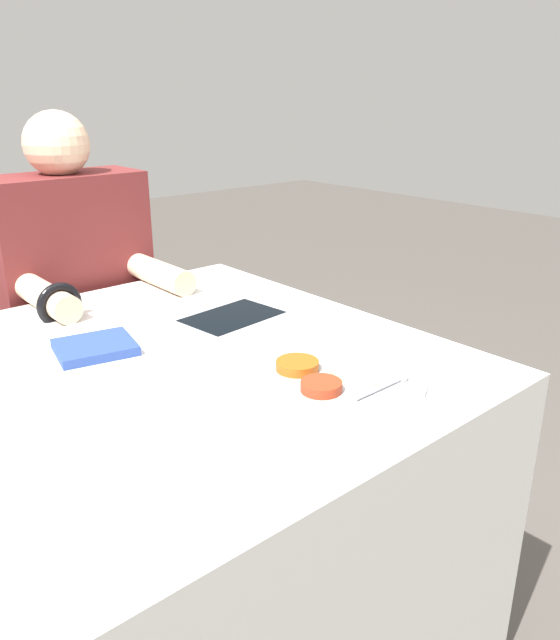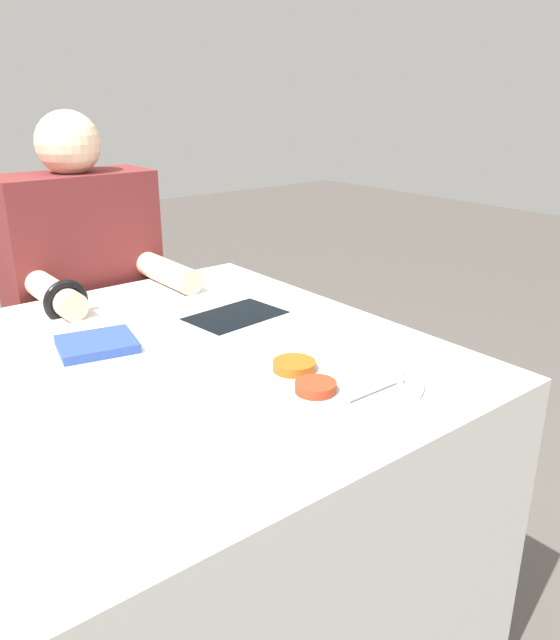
{
  "view_description": "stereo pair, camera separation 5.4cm",
  "coord_description": "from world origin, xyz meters",
  "px_view_note": "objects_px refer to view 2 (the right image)",
  "views": [
    {
      "loc": [
        -0.62,
        -1.02,
        1.28
      ],
      "look_at": [
        0.19,
        -0.09,
        0.83
      ],
      "focal_mm": 35.0,
      "sensor_mm": 36.0,
      "label": 1
    },
    {
      "loc": [
        -0.58,
        -1.05,
        1.28
      ],
      "look_at": [
        0.19,
        -0.09,
        0.83
      ],
      "focal_mm": 35.0,
      "sensor_mm": 36.0,
      "label": 2
    }
  ],
  "objects_px": {
    "thali_tray": "(335,377)",
    "tablet_device": "(236,317)",
    "person_diner": "(91,338)",
    "red_notebook": "(97,345)"
  },
  "relations": [
    {
      "from": "thali_tray",
      "to": "red_notebook",
      "type": "bearing_deg",
      "value": 123.35
    },
    {
      "from": "person_diner",
      "to": "thali_tray",
      "type": "bearing_deg",
      "value": -84.29
    },
    {
      "from": "red_notebook",
      "to": "person_diner",
      "type": "distance_m",
      "value": 0.6
    },
    {
      "from": "tablet_device",
      "to": "person_diner",
      "type": "distance_m",
      "value": 0.61
    },
    {
      "from": "red_notebook",
      "to": "tablet_device",
      "type": "relative_size",
      "value": 0.69
    },
    {
      "from": "thali_tray",
      "to": "red_notebook",
      "type": "height_order",
      "value": "thali_tray"
    },
    {
      "from": "thali_tray",
      "to": "person_diner",
      "type": "height_order",
      "value": "person_diner"
    },
    {
      "from": "thali_tray",
      "to": "tablet_device",
      "type": "bearing_deg",
      "value": 82.83
    },
    {
      "from": "person_diner",
      "to": "red_notebook",
      "type": "bearing_deg",
      "value": -109.4
    },
    {
      "from": "tablet_device",
      "to": "thali_tray",
      "type": "bearing_deg",
      "value": -97.17
    }
  ]
}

